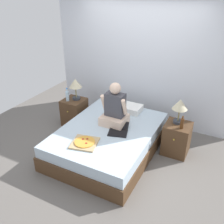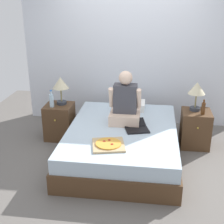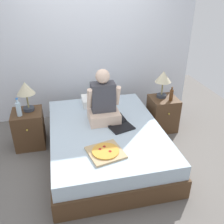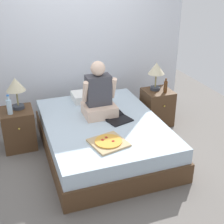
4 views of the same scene
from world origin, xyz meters
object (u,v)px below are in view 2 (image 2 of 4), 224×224
(beer_bottle, at_px, (203,108))
(lamp_on_right_nightstand, at_px, (197,90))
(water_bottle, at_px, (52,100))
(pizza_box, at_px, (108,145))
(laptop, at_px, (136,128))
(lamp_on_left_nightstand, at_px, (61,85))
(nightstand_right, at_px, (195,129))
(nightstand_left, at_px, (60,121))
(bed, at_px, (122,142))
(person_seated, at_px, (125,104))

(beer_bottle, bearing_deg, lamp_on_right_nightstand, 123.69)
(water_bottle, distance_m, pizza_box, 1.47)
(laptop, bearing_deg, beer_bottle, 23.61)
(lamp_on_left_nightstand, relative_size, nightstand_right, 0.78)
(lamp_on_left_nightstand, bearing_deg, nightstand_left, -128.63)
(laptop, relative_size, pizza_box, 1.02)
(bed, distance_m, beer_bottle, 1.31)
(water_bottle, bearing_deg, nightstand_left, 48.35)
(lamp_on_right_nightstand, bearing_deg, water_bottle, -176.43)
(person_seated, xyz_separation_m, laptop, (0.19, -0.23, -0.27))
(nightstand_left, height_order, lamp_on_right_nightstand, lamp_on_right_nightstand)
(person_seated, bearing_deg, nightstand_left, 165.03)
(pizza_box, bearing_deg, nightstand_right, 41.88)
(nightstand_left, relative_size, pizza_box, 1.21)
(person_seated, relative_size, pizza_box, 1.63)
(person_seated, bearing_deg, lamp_on_right_nightstand, 18.24)
(nightstand_left, relative_size, lamp_on_right_nightstand, 1.28)
(beer_bottle, xyz_separation_m, pizza_box, (-1.29, -0.99, -0.19))
(lamp_on_right_nightstand, relative_size, beer_bottle, 1.96)
(lamp_on_left_nightstand, distance_m, laptop, 1.44)
(lamp_on_right_nightstand, xyz_separation_m, beer_bottle, (0.10, -0.15, -0.23))
(water_bottle, bearing_deg, nightstand_right, 2.26)
(nightstand_right, bearing_deg, beer_bottle, -54.99)
(lamp_on_left_nightstand, height_order, laptop, lamp_on_left_nightstand)
(lamp_on_right_nightstand, xyz_separation_m, person_seated, (-1.05, -0.35, -0.15))
(water_bottle, bearing_deg, pizza_box, -43.43)
(bed, xyz_separation_m, nightstand_left, (-1.10, 0.51, 0.06))
(lamp_on_left_nightstand, height_order, lamp_on_right_nightstand, same)
(lamp_on_right_nightstand, height_order, laptop, lamp_on_right_nightstand)
(beer_bottle, xyz_separation_m, laptop, (-0.97, -0.42, -0.19))
(nightstand_left, xyz_separation_m, lamp_on_left_nightstand, (0.04, 0.05, 0.62))
(nightstand_left, height_order, pizza_box, nightstand_left)
(bed, height_order, nightstand_left, nightstand_left)
(lamp_on_left_nightstand, relative_size, beer_bottle, 1.96)
(bed, bearing_deg, beer_bottle, 19.37)
(bed, relative_size, lamp_on_right_nightstand, 4.74)
(bed, height_order, lamp_on_left_nightstand, lamp_on_left_nightstand)
(pizza_box, bearing_deg, beer_bottle, 37.61)
(lamp_on_right_nightstand, bearing_deg, beer_bottle, -56.31)
(laptop, bearing_deg, pizza_box, -119.28)
(person_seated, bearing_deg, lamp_on_left_nightstand, 162.04)
(nightstand_left, distance_m, pizza_box, 1.48)
(laptop, bearing_deg, person_seated, 129.31)
(lamp_on_right_nightstand, xyz_separation_m, pizza_box, (-1.19, -1.14, -0.42))
(lamp_on_left_nightstand, relative_size, laptop, 0.92)
(lamp_on_left_nightstand, bearing_deg, pizza_box, -50.59)
(bed, relative_size, pizza_box, 4.45)
(bed, relative_size, nightstand_left, 3.69)
(bed, height_order, water_bottle, water_bottle)
(beer_bottle, height_order, laptop, beer_bottle)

